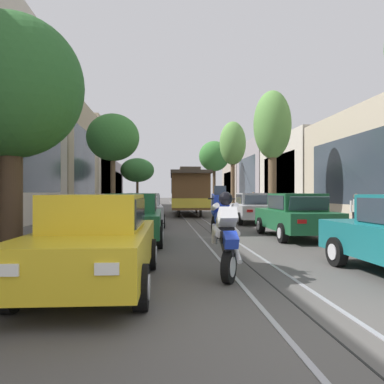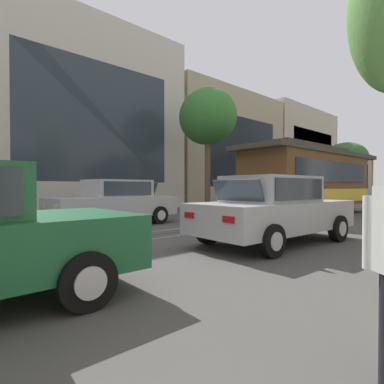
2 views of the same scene
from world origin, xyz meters
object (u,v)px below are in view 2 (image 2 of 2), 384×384
object	(u,v)px
street_tree_kerb_left_second	(208,117)
street_tree_kerb_left_mid	(346,157)
parked_car_silver_mid_left	(115,202)
parked_car_silver_mid_right	(274,209)
cable_car_trolley	(309,180)

from	to	relation	value
street_tree_kerb_left_second	street_tree_kerb_left_mid	world-z (taller)	street_tree_kerb_left_second
street_tree_kerb_left_second	street_tree_kerb_left_mid	xyz separation A→B (m)	(0.41, 18.28, -1.05)
parked_car_silver_mid_left	parked_car_silver_mid_right	world-z (taller)	same
parked_car_silver_mid_left	parked_car_silver_mid_right	bearing A→B (deg)	11.62
parked_car_silver_mid_right	cable_car_trolley	distance (m)	7.95
parked_car_silver_mid_left	parked_car_silver_mid_right	xyz separation A→B (m)	(5.66, 1.16, 0.00)
parked_car_silver_mid_right	street_tree_kerb_left_mid	world-z (taller)	street_tree_kerb_left_mid
parked_car_silver_mid_left	cable_car_trolley	distance (m)	9.02
parked_car_silver_mid_right	street_tree_kerb_left_second	world-z (taller)	street_tree_kerb_left_second
parked_car_silver_mid_left	cable_car_trolley	xyz separation A→B (m)	(2.80, 8.53, 0.86)
street_tree_kerb_left_mid	cable_car_trolley	distance (m)	17.54
parked_car_silver_mid_right	street_tree_kerb_left_mid	distance (m)	25.46
parked_car_silver_mid_left	street_tree_kerb_left_second	distance (m)	8.57
parked_car_silver_mid_left	street_tree_kerb_left_second	world-z (taller)	street_tree_kerb_left_second
parked_car_silver_mid_right	street_tree_kerb_left_second	size ratio (longest dim) A/B	0.65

